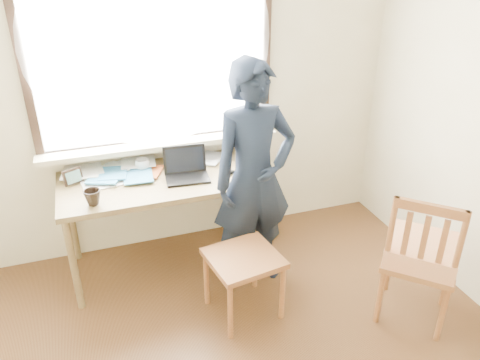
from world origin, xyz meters
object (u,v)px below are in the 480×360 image
object	(u,v)px
side_chair	(421,254)
person	(254,178)
mug_white	(142,165)
mug_dark	(93,197)
desk	(160,188)
work_chair	(244,265)
laptop	(186,170)

from	to	relation	value
side_chair	person	size ratio (longest dim) A/B	0.58
mug_white	mug_dark	size ratio (longest dim) A/B	0.96
desk	mug_white	bearing A→B (deg)	115.38
work_chair	side_chair	bearing A→B (deg)	-21.11
side_chair	laptop	bearing A→B (deg)	139.76
laptop	person	size ratio (longest dim) A/B	0.20
desk	work_chair	world-z (taller)	desk
work_chair	side_chair	world-z (taller)	side_chair
mug_dark	person	size ratio (longest dim) A/B	0.07
laptop	mug_white	distance (m)	0.37
mug_white	mug_dark	bearing A→B (deg)	-132.31
mug_dark	side_chair	distance (m)	2.19
side_chair	mug_dark	bearing A→B (deg)	155.77
mug_dark	side_chair	xyz separation A→B (m)	(1.98, -0.89, -0.31)
laptop	work_chair	world-z (taller)	laptop
laptop	side_chair	world-z (taller)	laptop
desk	work_chair	bearing A→B (deg)	-59.72
person	laptop	bearing A→B (deg)	138.34
laptop	work_chair	size ratio (longest dim) A/B	0.65
desk	mug_dark	distance (m)	0.55
mug_white	work_chair	bearing A→B (deg)	-60.70
laptop	desk	bearing A→B (deg)	170.46
mug_dark	work_chair	xyz separation A→B (m)	(0.90, -0.47, -0.43)
desk	laptop	size ratio (longest dim) A/B	4.29
desk	mug_white	xyz separation A→B (m)	(-0.09, 0.19, 0.12)
work_chair	person	distance (m)	0.61
mug_white	side_chair	xyz separation A→B (m)	(1.59, -1.32, -0.30)
mug_dark	work_chair	distance (m)	1.10
desk	laptop	bearing A→B (deg)	-9.54
mug_white	side_chair	size ratio (longest dim) A/B	0.11
laptop	work_chair	distance (m)	0.83
mug_white	person	bearing A→B (deg)	-37.56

